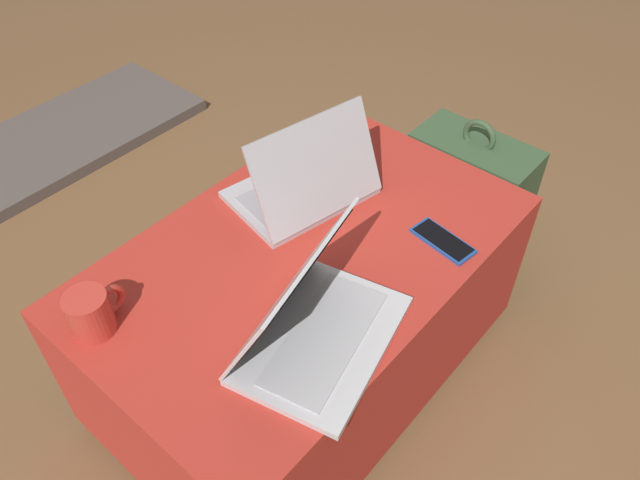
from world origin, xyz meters
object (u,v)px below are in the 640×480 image
at_px(backpack, 466,208).
at_px(coffee_mug, 92,312).
at_px(laptop_far, 305,184).
at_px(laptop_near, 312,322).
at_px(cell_phone, 443,241).

relative_size(backpack, coffee_mug, 4.33).
height_order(laptop_far, backpack, laptop_far).
xyz_separation_m(laptop_near, coffee_mug, (-0.26, 0.34, -0.00)).
xyz_separation_m(laptop_near, cell_phone, (0.40, -0.05, -0.04)).
distance_m(laptop_near, cell_phone, 0.40).
bearing_deg(coffee_mug, laptop_near, -52.54).
height_order(cell_phone, coffee_mug, coffee_mug).
xyz_separation_m(backpack, coffee_mug, (-1.06, 0.25, 0.29)).
distance_m(backpack, coffee_mug, 1.13).
bearing_deg(laptop_far, cell_phone, 116.69).
relative_size(laptop_far, backpack, 0.68).
distance_m(laptop_near, backpack, 0.86).
xyz_separation_m(cell_phone, coffee_mug, (-0.66, 0.39, 0.04)).
height_order(laptop_near, coffee_mug, laptop_near).
xyz_separation_m(laptop_near, laptop_far, (0.30, 0.28, -0.00)).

